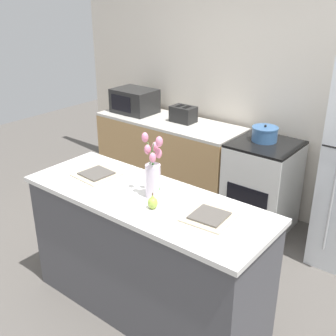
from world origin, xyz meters
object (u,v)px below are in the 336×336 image
(microwave, at_px, (135,101))
(flower_vase, at_px, (153,173))
(plate_setting_right, at_px, (209,217))
(pear_figurine, at_px, (153,202))
(stove_range, at_px, (262,186))
(plate_setting_left, at_px, (97,174))
(cooking_pot, at_px, (265,134))
(toaster, at_px, (183,114))

(microwave, bearing_deg, flower_vase, -44.17)
(plate_setting_right, bearing_deg, pear_figurine, -161.17)
(stove_range, xyz_separation_m, plate_setting_left, (-0.60, -1.58, 0.52))
(stove_range, distance_m, microwave, 1.76)
(cooking_pot, bearing_deg, plate_setting_right, -74.78)
(flower_vase, bearing_deg, stove_range, 88.13)
(flower_vase, height_order, microwave, flower_vase)
(pear_figurine, distance_m, cooking_pot, 1.74)
(pear_figurine, bearing_deg, stove_range, 91.72)
(pear_figurine, xyz_separation_m, toaster, (-1.05, 1.74, -0.02))
(pear_figurine, bearing_deg, toaster, 121.15)
(toaster, xyz_separation_m, microwave, (-0.66, -0.05, 0.05))
(plate_setting_left, height_order, toaster, toaster)
(microwave, bearing_deg, stove_range, 0.02)
(flower_vase, distance_m, cooking_pot, 1.62)
(pear_figurine, relative_size, microwave, 0.23)
(plate_setting_left, distance_m, cooking_pot, 1.71)
(stove_range, distance_m, toaster, 1.14)
(stove_range, height_order, microwave, microwave)
(cooking_pot, bearing_deg, stove_range, -46.59)
(pear_figurine, bearing_deg, flower_vase, 128.92)
(plate_setting_right, bearing_deg, stove_range, 104.25)
(stove_range, xyz_separation_m, microwave, (-1.66, -0.00, 0.58))
(cooking_pot, bearing_deg, plate_setting_left, -109.09)
(pear_figurine, xyz_separation_m, plate_setting_right, (0.35, 0.12, -0.03))
(flower_vase, relative_size, cooking_pot, 1.78)
(flower_vase, distance_m, plate_setting_left, 0.57)
(flower_vase, relative_size, pear_figurine, 4.05)
(stove_range, relative_size, toaster, 3.21)
(flower_vase, distance_m, toaster, 1.88)
(flower_vase, height_order, plate_setting_left, flower_vase)
(plate_setting_left, bearing_deg, stove_range, 69.15)
(flower_vase, relative_size, toaster, 1.56)
(microwave, bearing_deg, toaster, 4.33)
(stove_range, relative_size, plate_setting_right, 2.98)
(plate_setting_left, height_order, cooking_pot, cooking_pot)
(plate_setting_right, height_order, microwave, microwave)
(plate_setting_right, relative_size, microwave, 0.63)
(flower_vase, relative_size, microwave, 0.91)
(pear_figurine, xyz_separation_m, microwave, (-1.72, 1.69, 0.03))
(pear_figurine, bearing_deg, cooking_pot, 93.00)
(pear_figurine, xyz_separation_m, plate_setting_left, (-0.65, 0.12, -0.03))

